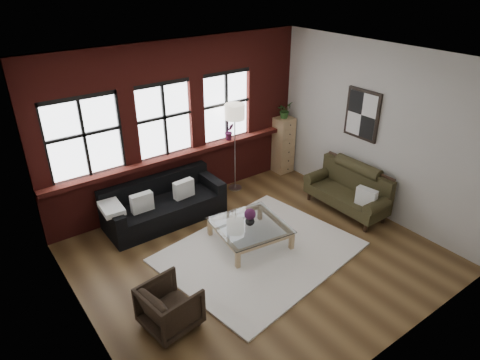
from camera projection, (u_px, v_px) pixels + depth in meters
floor at (256, 256)px, 7.18m from camera, size 5.50×5.50×0.00m
ceiling at (261, 63)px, 5.71m from camera, size 5.50×5.50×0.00m
wall_back at (177, 124)px, 8.23m from camera, size 5.50×0.00×5.50m
wall_front at (401, 251)px, 4.66m from camera, size 5.50×0.00×5.50m
wall_left at (74, 231)px, 5.00m from camera, size 0.00×5.00×5.00m
wall_right at (375, 131)px, 7.89m from camera, size 0.00×5.00×5.00m
brick_backwall at (179, 125)px, 8.19m from camera, size 5.50×0.12×3.20m
sill_ledge at (183, 153)px, 8.38m from camera, size 5.50×0.30×0.08m
window_left at (84, 138)px, 7.18m from camera, size 1.38×0.10×1.50m
window_mid at (164, 121)px, 7.97m from camera, size 1.38×0.10×1.50m
window_right at (226, 107)px, 8.71m from camera, size 1.38×0.10×1.50m
wall_poster at (362, 114)px, 7.98m from camera, size 0.05×0.74×0.94m
shag_rug at (260, 252)px, 7.24m from camera, size 3.39×2.84×0.03m
dark_sofa at (164, 201)px, 7.98m from camera, size 2.23×0.90×0.81m
pillow_a at (142, 202)px, 7.57m from camera, size 0.40×0.14×0.34m
pillow_b at (184, 189)px, 8.02m from camera, size 0.41×0.17×0.34m
vintage_settee at (347, 190)px, 8.26m from camera, size 0.76×1.70×0.91m
pillow_settee at (366, 197)px, 7.79m from camera, size 0.20×0.40×0.34m
armchair at (170, 306)px, 5.68m from camera, size 0.79×0.77×0.64m
coffee_table at (250, 234)px, 7.42m from camera, size 1.30×1.30×0.39m
vase at (250, 220)px, 7.29m from camera, size 0.21×0.21×0.17m
flowers at (250, 214)px, 7.24m from camera, size 0.20×0.20×0.20m
drawer_chest at (283, 145)px, 9.79m from camera, size 0.40×0.40×1.30m
potted_plant_top at (284, 110)px, 9.41m from camera, size 0.38×0.36×0.35m
floor_lamp at (235, 145)px, 8.82m from camera, size 0.40×0.40×2.03m
sill_plant at (229, 131)px, 8.84m from camera, size 0.23×0.20×0.36m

